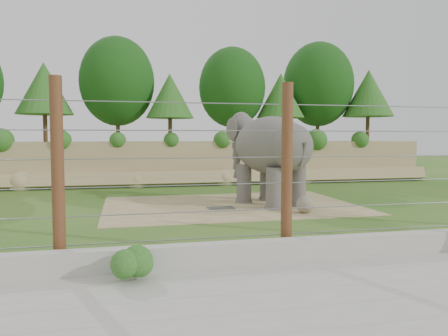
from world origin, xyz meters
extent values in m
plane|color=#2F6A1B|center=(0.00, 0.00, 0.00)|extent=(90.00, 90.00, 0.00)
cube|color=tan|center=(0.00, 13.00, 1.25)|extent=(30.00, 4.00, 2.50)
cube|color=tan|center=(0.00, 10.70, 0.35)|extent=(30.00, 1.37, 1.07)
cylinder|color=#3F2B19|center=(-8.00, 12.50, 3.29)|extent=(0.24, 0.24, 1.58)
sphere|color=#114212|center=(-8.00, 12.50, 5.42)|extent=(3.60, 3.60, 3.60)
cylinder|color=#3F2B19|center=(-4.00, 13.00, 3.46)|extent=(0.24, 0.24, 1.92)
sphere|color=#114212|center=(-4.00, 13.00, 6.07)|extent=(4.40, 4.40, 4.40)
cylinder|color=#3F2B19|center=(-1.00, 11.80, 3.20)|extent=(0.24, 0.24, 1.40)
sphere|color=#114212|center=(-1.00, 11.80, 5.10)|extent=(3.20, 3.20, 3.20)
cylinder|color=#3F2B19|center=(3.00, 12.80, 3.41)|extent=(0.24, 0.24, 1.82)
sphere|color=#114212|center=(3.00, 12.80, 5.88)|extent=(4.16, 4.16, 4.16)
cylinder|color=#3F2B19|center=(6.00, 12.20, 3.25)|extent=(0.24, 0.24, 1.50)
sphere|color=#114212|center=(6.00, 12.20, 5.29)|extent=(3.44, 3.44, 3.44)
cylinder|color=#3F2B19|center=(9.00, 13.20, 3.51)|extent=(0.24, 0.24, 2.03)
sphere|color=#114212|center=(9.00, 13.20, 6.27)|extent=(4.64, 4.64, 4.64)
cylinder|color=#3F2B19|center=(12.00, 12.00, 3.32)|extent=(0.24, 0.24, 1.64)
sphere|color=#114212|center=(12.00, 12.00, 5.55)|extent=(3.76, 3.76, 3.76)
cube|color=#927B55|center=(0.50, 3.00, 0.01)|extent=(10.00, 7.00, 0.02)
cube|color=#262628|center=(-0.05, 2.31, 0.04)|extent=(1.00, 0.60, 0.03)
sphere|color=gray|center=(2.68, 0.60, 0.33)|extent=(0.63, 0.63, 0.63)
cube|color=#A9A59D|center=(0.00, -5.00, 0.25)|extent=(26.00, 0.35, 0.50)
cube|color=#A9A59D|center=(0.00, -7.00, 0.01)|extent=(26.00, 4.00, 0.01)
cylinder|color=#502815|center=(-5.00, -4.50, 2.00)|extent=(0.26, 0.26, 4.00)
cylinder|color=#502815|center=(0.00, -4.50, 2.00)|extent=(0.26, 0.26, 4.00)
cylinder|color=gray|center=(0.00, -4.50, 0.50)|extent=(20.00, 0.02, 0.02)
cylinder|color=gray|center=(0.00, -4.50, 1.10)|extent=(20.00, 0.02, 0.02)
cylinder|color=gray|center=(0.00, -4.50, 1.70)|extent=(20.00, 0.02, 0.02)
cylinder|color=gray|center=(0.00, -4.50, 2.30)|extent=(20.00, 0.02, 0.02)
cylinder|color=gray|center=(0.00, -4.50, 2.90)|extent=(20.00, 0.02, 0.02)
cylinder|color=gray|center=(0.00, -4.50, 3.50)|extent=(20.00, 0.02, 0.02)
sphere|color=#265E1F|center=(-3.55, -5.80, 0.32)|extent=(0.62, 0.62, 0.62)
camera|label=1|loc=(-3.66, -13.97, 2.75)|focal=35.00mm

